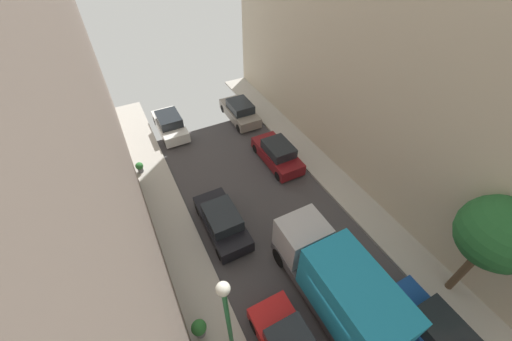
% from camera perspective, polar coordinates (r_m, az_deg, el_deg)
% --- Properties ---
extents(ground, '(32.00, 32.00, 0.00)m').
position_cam_1_polar(ground, '(14.86, 15.52, -25.17)').
color(ground, '#423F42').
extents(sidewalk_right, '(2.00, 44.00, 0.15)m').
position_cam_1_polar(sidewalk_right, '(17.29, 28.86, -15.72)').
color(sidewalk_right, '#B7B2A8').
rests_on(sidewalk_right, ground).
extents(parked_car_left_3, '(1.78, 4.20, 1.57)m').
position_cam_1_polar(parked_car_left_3, '(16.09, -6.49, -9.61)').
color(parked_car_left_3, black).
rests_on(parked_car_left_3, ground).
extents(parked_car_left_4, '(1.78, 4.20, 1.57)m').
position_cam_1_polar(parked_car_left_4, '(23.44, -16.10, 8.46)').
color(parked_car_left_4, white).
rests_on(parked_car_left_4, ground).
extents(parked_car_right_2, '(1.78, 4.20, 1.57)m').
position_cam_1_polar(parked_car_right_2, '(15.20, 30.95, -24.88)').
color(parked_car_right_2, '#194799').
rests_on(parked_car_right_2, ground).
extents(parked_car_right_3, '(1.78, 4.20, 1.57)m').
position_cam_1_polar(parked_car_right_3, '(19.87, 4.10, 3.20)').
color(parked_car_right_3, maroon).
rests_on(parked_car_right_3, ground).
extents(parked_car_right_4, '(1.78, 4.20, 1.57)m').
position_cam_1_polar(parked_car_right_4, '(24.07, -3.10, 11.20)').
color(parked_car_right_4, gray).
rests_on(parked_car_right_4, ground).
extents(delivery_truck, '(2.26, 6.60, 3.38)m').
position_cam_1_polar(delivery_truck, '(13.40, 15.31, -20.30)').
color(delivery_truck, '#4C4C51').
rests_on(delivery_truck, ground).
extents(street_tree_1, '(2.88, 2.88, 5.62)m').
position_cam_1_polar(street_tree_1, '(14.27, 39.09, -9.38)').
color(street_tree_1, brown).
rests_on(street_tree_1, sidewalk_right).
extents(potted_plant_0, '(0.49, 0.49, 0.72)m').
position_cam_1_polar(potted_plant_0, '(20.51, -21.32, 0.66)').
color(potted_plant_0, slate).
rests_on(potted_plant_0, sidewalk_left).
extents(potted_plant_2, '(0.62, 0.62, 0.97)m').
position_cam_1_polar(potted_plant_2, '(13.68, -10.79, -27.48)').
color(potted_plant_2, slate).
rests_on(potted_plant_2, sidewalk_left).
extents(lamp_post, '(0.44, 0.44, 5.31)m').
position_cam_1_polar(lamp_post, '(10.59, -5.61, -25.19)').
color(lamp_post, '#26723F').
rests_on(lamp_post, sidewalk_left).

